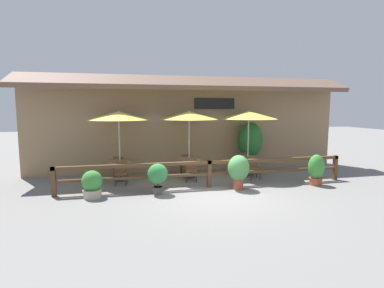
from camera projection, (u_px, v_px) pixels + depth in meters
The scene contains 20 objects.
ground_plane at pixel (218, 195), 9.64m from camera, with size 60.00×60.00×0.00m, color slate.
building_facade at pixel (191, 122), 13.36m from camera, with size 14.28×1.49×4.23m.
patio_railing at pixel (209, 168), 10.57m from camera, with size 10.40×0.14×0.95m.
patio_umbrella_near at pixel (119, 116), 11.38m from camera, with size 2.34×2.34×2.71m.
dining_table_near at pixel (120, 164), 11.61m from camera, with size 0.98×0.98×0.78m.
chair_near_streetside at pixel (121, 172), 10.97m from camera, with size 0.47×0.47×0.85m.
chair_near_wallside at pixel (119, 165), 12.29m from camera, with size 0.50×0.50×0.85m.
patio_umbrella_middle at pixel (189, 115), 11.92m from camera, with size 2.34×2.34×2.71m.
dining_table_middle at pixel (189, 162), 12.14m from camera, with size 0.98×0.98×0.78m.
chair_middle_streetside at pixel (191, 169), 11.47m from camera, with size 0.50×0.50×0.85m.
chair_middle_wallside at pixel (186, 163), 12.84m from camera, with size 0.45×0.45×0.85m.
patio_umbrella_far at pixel (249, 115), 12.31m from camera, with size 2.34×2.34×2.71m.
dining_table_far at pixel (248, 160), 12.53m from camera, with size 0.98×0.98×0.78m.
chair_far_streetside at pixel (253, 167), 11.87m from camera, with size 0.45×0.45×0.85m.
chair_far_wallside at pixel (242, 161), 13.23m from camera, with size 0.45×0.45×0.85m.
potted_plant_broad_leaf at pixel (316, 170), 10.89m from camera, with size 0.59×0.53×1.13m.
potted_plant_corner_fern at pixel (158, 175), 9.73m from camera, with size 0.65×0.59×1.01m.
potted_plant_small_flowering at pixel (92, 184), 9.36m from camera, with size 0.63×0.60×0.87m.
potted_plant_entrance_palm at pixel (239, 169), 10.29m from camera, with size 0.76×0.68×1.19m.
potted_plant_tall_tropical at pixel (250, 141), 13.50m from camera, with size 1.09×0.98×2.16m.
Camera 1 is at (-2.88, -8.96, 2.80)m, focal length 28.00 mm.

